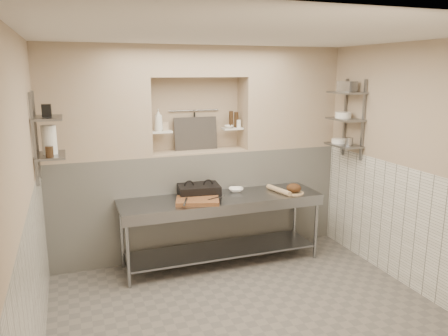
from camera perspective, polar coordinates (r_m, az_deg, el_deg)
name	(u,v)px	position (r m, az deg, el deg)	size (l,w,h in m)	color
floor	(246,314)	(4.90, 2.94, -18.50)	(4.00, 3.90, 0.10)	slate
ceiling	(250,30)	(4.22, 3.40, 17.59)	(4.00, 3.90, 0.10)	silver
wall_left	(22,203)	(4.03, -24.85, -4.15)	(0.10, 3.90, 2.80)	tan
wall_right	(413,167)	(5.45, 23.42, 0.11)	(0.10, 3.90, 2.80)	tan
wall_back	(193,149)	(6.19, -4.06, 2.49)	(4.00, 0.10, 2.80)	tan
wall_front	(384,264)	(2.71, 20.17, -11.72)	(4.00, 0.10, 2.80)	tan
backwall_lower	(199,201)	(6.12, -3.32, -4.37)	(4.00, 0.40, 1.40)	white
alcove_sill	(198,151)	(5.95, -3.41, 2.19)	(1.30, 0.40, 0.02)	tan
backwall_pillar_left	(94,103)	(5.64, -16.67, 8.19)	(1.35, 0.40, 1.40)	tan
backwall_pillar_right	(287,98)	(6.36, 8.17, 9.03)	(1.35, 0.40, 1.40)	tan
backwall_header	(197,61)	(5.85, -3.57, 13.73)	(1.30, 0.40, 0.40)	tan
wainscot_left	(38,279)	(4.27, -23.15, -13.14)	(0.02, 3.90, 1.40)	white
wainscot_right	(403,225)	(5.59, 22.34, -6.95)	(0.02, 3.90, 1.40)	white
alcove_shelf_left	(161,132)	(5.78, -8.22, 4.70)	(0.28, 0.16, 0.03)	white
alcove_shelf_right	(232,128)	(6.06, 1.11, 5.18)	(0.28, 0.16, 0.03)	white
utensil_rail	(194,110)	(6.04, -3.94, 7.51)	(0.02, 0.02, 0.70)	gray
hanging_steel	(195,123)	(6.04, -3.86, 5.89)	(0.02, 0.02, 0.30)	black
splash_panel	(196,134)	(6.01, -3.71, 4.51)	(0.60, 0.02, 0.45)	#383330
shelf_rail_left_a	(36,135)	(5.17, -23.33, 4.00)	(0.03, 0.03, 0.95)	slate
shelf_rail_left_b	(34,140)	(4.78, -23.59, 3.34)	(0.03, 0.03, 0.95)	slate
wall_shelf_left_lower	(51,155)	(5.00, -21.72, 1.54)	(0.30, 0.50, 0.03)	slate
wall_shelf_left_upper	(47,118)	(4.94, -22.09, 6.09)	(0.30, 0.50, 0.03)	slate
shelf_rail_right_a	(345,117)	(6.30, 15.52, 6.38)	(0.03, 0.03, 1.05)	slate
shelf_rail_right_b	(363,120)	(5.98, 17.72, 5.94)	(0.03, 0.03, 1.05)	slate
wall_shelf_right_lower	(344,145)	(6.10, 15.36, 2.89)	(0.30, 0.50, 0.03)	slate
wall_shelf_right_mid	(345,119)	(6.06, 15.55, 6.15)	(0.30, 0.50, 0.03)	slate
wall_shelf_right_upper	(347,93)	(6.03, 15.75, 9.46)	(0.30, 0.50, 0.03)	slate
prep_table	(222,217)	(5.66, -0.30, -6.36)	(2.60, 0.70, 0.90)	gray
panini_press	(199,190)	(5.65, -3.32, -2.92)	(0.56, 0.44, 0.14)	black
cutting_board	(198,201)	(5.38, -3.47, -4.28)	(0.52, 0.36, 0.05)	brown
knife_blade	(217,198)	(5.40, -0.98, -3.91)	(0.27, 0.03, 0.01)	gray
tongs	(185,202)	(5.22, -5.06, -4.42)	(0.03, 0.03, 0.29)	gray
mixing_bowl	(236,190)	(5.84, 1.58, -2.87)	(0.20, 0.20, 0.05)	white
rolling_pin	(279,190)	(5.84, 7.16, -2.88)	(0.07, 0.07, 0.45)	tan
bread_board	(294,193)	(5.83, 9.08, -3.21)	(0.27, 0.27, 0.02)	tan
bread_loaf	(294,188)	(5.82, 9.10, -2.59)	(0.20, 0.20, 0.12)	#4C2D19
bottle_soap	(158,120)	(5.76, -8.56, 6.22)	(0.11, 0.11, 0.29)	white
jar_alcove	(165,126)	(5.83, -7.70, 5.45)	(0.07, 0.07, 0.11)	tan
bowl_alcove	(229,127)	(6.00, 0.63, 5.42)	(0.13, 0.13, 0.04)	white
condiment_a	(236,120)	(6.08, 1.62, 6.33)	(0.06, 0.06, 0.21)	black
condiment_b	(231,119)	(6.07, 0.92, 6.39)	(0.06, 0.06, 0.23)	black
condiment_c	(239,124)	(6.07, 1.94, 5.81)	(0.06, 0.06, 0.11)	white
jug_left	(49,140)	(4.99, -21.86, 3.43)	(0.15, 0.15, 0.30)	white
jar_left	(49,152)	(4.79, -21.84, 1.96)	(0.08, 0.08, 0.12)	black
box_left_upper	(47,110)	(4.94, -22.16, 6.98)	(0.09, 0.09, 0.13)	black
bowl_right	(339,141)	(6.19, 14.78, 3.45)	(0.20, 0.20, 0.06)	white
canister_right	(349,142)	(6.00, 16.01, 3.32)	(0.11, 0.11, 0.11)	gray
bowl_right_mid	(343,115)	(6.09, 15.31, 6.69)	(0.21, 0.21, 0.08)	white
basket_right	(347,86)	(6.03, 15.81, 10.21)	(0.17, 0.21, 0.13)	gray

